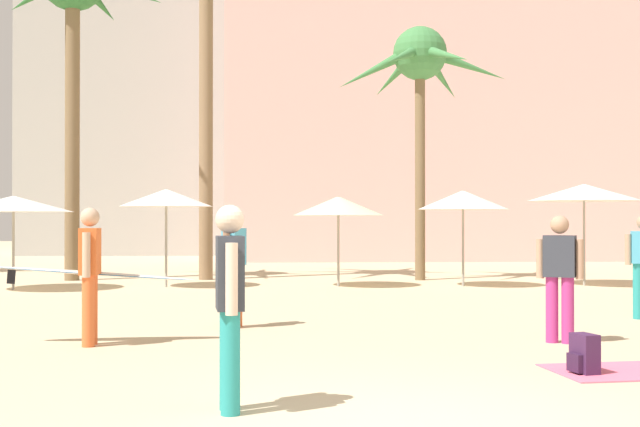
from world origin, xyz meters
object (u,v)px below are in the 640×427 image
Objects in this scene: palm_tree_far_right at (420,68)px; backpack at (584,355)px; person_near_left at (91,271)px; person_mid_left at (234,263)px; cafe_umbrella_1 at (338,206)px; cafe_umbrella_5 at (463,200)px; beach_towel at (640,371)px; palm_tree_right at (72,2)px; person_far_right at (560,273)px; person_mid_center at (230,298)px; cafe_umbrella_3 at (166,198)px; cafe_umbrella_2 at (584,193)px; cafe_umbrella_4 at (13,204)px.

backpack is at bearing -92.41° from palm_tree_far_right.
person_mid_left is (1.73, 1.64, 0.01)m from person_near_left.
cafe_umbrella_1 is 0.94× the size of cafe_umbrella_5.
beach_towel is at bearing -78.27° from cafe_umbrella_1.
cafe_umbrella_5 is at bearing -14.31° from palm_tree_right.
palm_tree_right is 5.17× the size of person_mid_left.
person_mid_center is (-4.05, -3.80, 0.04)m from person_far_right.
cafe_umbrella_3 is 13.59m from person_mid_center.
cafe_umbrella_5 is 11.58m from person_near_left.
beach_towel is 1.08× the size of person_mid_left.
cafe_umbrella_3 is at bearing 89.39° from person_near_left.
palm_tree_right is 13.03m from person_mid_left.
cafe_umbrella_2 is 1.03× the size of person_near_left.
beach_towel is at bearing -47.81° from cafe_umbrella_4.
palm_tree_far_right is at bearing 68.06° from person_mid_center.
palm_tree_right is 1.32× the size of palm_tree_far_right.
cafe_umbrella_3 is 11.54m from person_far_right.
backpack is at bearing -81.52° from cafe_umbrella_1.
backpack is 0.25× the size of person_far_right.
cafe_umbrella_2 is 1.16× the size of cafe_umbrella_3.
beach_towel is (6.55, -11.62, -2.13)m from cafe_umbrella_3.
cafe_umbrella_5 is 0.88× the size of person_near_left.
cafe_umbrella_3 is at bearing -78.63° from backpack.
cafe_umbrella_4 is (-3.41, -0.64, -0.16)m from cafe_umbrella_3.
person_near_left is at bearing 160.43° from beach_towel.
person_mid_left is (-2.08, -7.78, -0.99)m from cafe_umbrella_1.
cafe_umbrella_5 is 11.70m from beach_towel.
palm_tree_right is 11.60m from cafe_umbrella_5.
person_far_right is at bearing -42.29° from cafe_umbrella_4.
cafe_umbrella_1 is at bearing -19.12° from palm_tree_right.
palm_tree_right is 4.80× the size of beach_towel.
cafe_umbrella_3 is at bearing 119.41° from beach_towel.
cafe_umbrella_3 reaches higher than person_near_left.
cafe_umbrella_1 is 7.57m from cafe_umbrella_4.
cafe_umbrella_2 is 6.51× the size of backpack.
cafe_umbrella_5 reaches higher than person_mid_center.
cafe_umbrella_4 is (-13.57, -0.64, -0.30)m from cafe_umbrella_2.
cafe_umbrella_1 is 0.80× the size of cafe_umbrella_2.
person_far_right is at bearing -111.62° from cafe_umbrella_2.
palm_tree_far_right reaches higher than cafe_umbrella_2.
cafe_umbrella_5 is (9.97, -2.54, -5.36)m from palm_tree_right.
cafe_umbrella_2 is 1.02× the size of cafe_umbrella_4.
person_mid_center is at bearing -97.66° from cafe_umbrella_1.
palm_tree_right is at bearing 123.72° from beach_towel.
cafe_umbrella_5 is (10.55, 0.52, 0.11)m from cafe_umbrella_4.
cafe_umbrella_3 is at bearing 10.58° from cafe_umbrella_4.
palm_tree_right is 18.16m from backpack.
palm_tree_far_right is 14.93m from backpack.
backpack is at bearing -25.60° from person_near_left.
person_mid_left is (-4.32, 1.77, 0.05)m from person_far_right.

